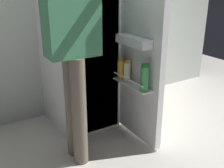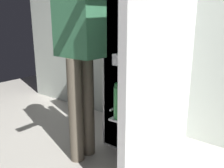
% 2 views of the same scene
% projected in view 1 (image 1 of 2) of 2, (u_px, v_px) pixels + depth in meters
% --- Properties ---
extents(ground_plane, '(6.67, 6.67, 0.00)m').
position_uv_depth(ground_plane, '(107.00, 145.00, 2.49)').
color(ground_plane, '#B7B2A8').
extents(refrigerator, '(0.65, 1.20, 1.74)m').
position_uv_depth(refrigerator, '(82.00, 41.00, 2.60)').
color(refrigerator, white).
rests_on(refrigerator, ground_plane).
extents(person, '(0.53, 0.73, 1.78)m').
position_uv_depth(person, '(73.00, 31.00, 1.95)').
color(person, '#665B4C').
rests_on(person, ground_plane).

